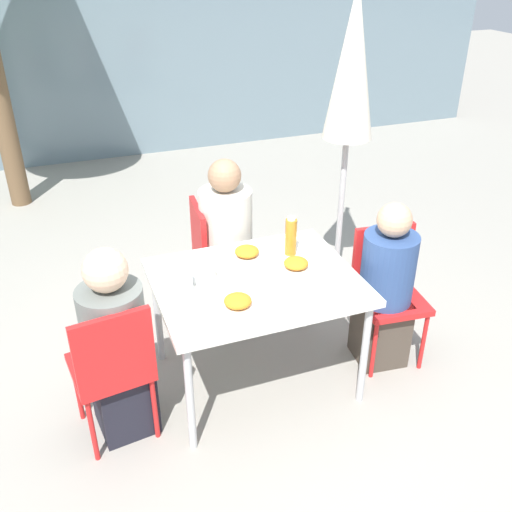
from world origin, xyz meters
TOP-DOWN VIEW (x-y plane):
  - ground_plane at (0.00, 0.00)m, footprint 24.00×24.00m
  - building_facade at (0.00, 4.61)m, footprint 10.00×0.20m
  - dining_table at (0.00, 0.00)m, footprint 1.16×0.93m
  - chair_left at (-0.87, -0.20)m, footprint 0.45×0.45m
  - person_left at (-0.83, -0.11)m, footprint 0.34×0.34m
  - chair_right at (0.89, -0.01)m, footprint 0.44×0.44m
  - person_right at (0.83, -0.09)m, footprint 0.33×0.33m
  - chair_far at (-0.03, 0.77)m, footprint 0.43×0.43m
  - person_far at (0.05, 0.71)m, footprint 0.36×0.36m
  - closed_umbrella at (0.99, 0.83)m, footprint 0.36×0.36m
  - plate_0 at (-0.19, -0.24)m, footprint 0.27×0.27m
  - plate_1 at (0.03, 0.25)m, footprint 0.27×0.27m
  - plate_2 at (0.26, 0.02)m, footprint 0.26×0.26m
  - bottle at (0.30, 0.20)m, footprint 0.07×0.07m
  - drinking_cup at (-0.40, 0.02)m, footprint 0.08×0.08m
  - salad_bowl at (-0.29, 0.12)m, footprint 0.17×0.17m

SIDE VIEW (x-z plane):
  - ground_plane at x=0.00m, z-range 0.00..0.00m
  - chair_left at x=-0.87m, z-range 0.08..0.96m
  - chair_right at x=0.89m, z-range 0.08..0.96m
  - chair_far at x=-0.03m, z-range 0.08..0.96m
  - person_right at x=0.83m, z-range -0.03..1.09m
  - person_left at x=-0.83m, z-range -0.03..1.12m
  - person_far at x=0.05m, z-range -0.04..1.18m
  - dining_table at x=0.00m, z-range 0.31..1.05m
  - plate_2 at x=0.26m, z-range 0.73..0.80m
  - plate_0 at x=-0.19m, z-range 0.73..0.80m
  - plate_1 at x=0.03m, z-range 0.73..0.80m
  - salad_bowl at x=-0.29m, z-range 0.74..0.80m
  - drinking_cup at x=-0.40m, z-range 0.74..0.84m
  - bottle at x=0.30m, z-range 0.74..0.99m
  - building_facade at x=0.00m, z-range 0.00..3.00m
  - closed_umbrella at x=0.99m, z-range 0.51..2.76m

